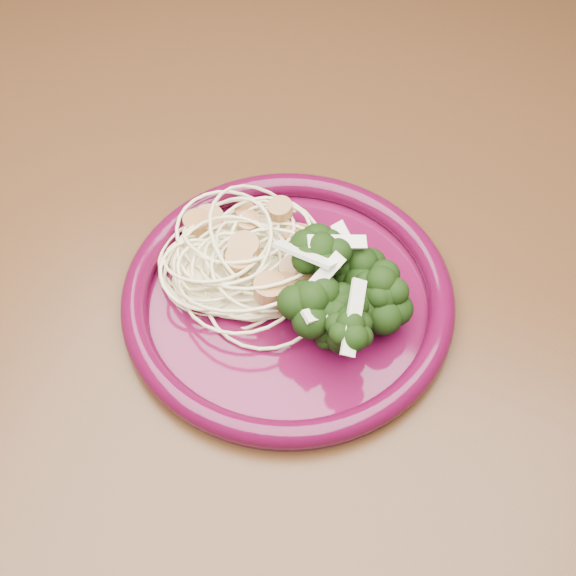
# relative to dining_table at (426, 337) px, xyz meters

# --- Properties ---
(dining_table) EXTENTS (1.20, 0.80, 0.75)m
(dining_table) POSITION_rel_dining_table_xyz_m (0.00, 0.00, 0.00)
(dining_table) COLOR #472814
(dining_table) RESTS_ON ground
(dinner_plate) EXTENTS (0.32, 0.32, 0.02)m
(dinner_plate) POSITION_rel_dining_table_xyz_m (-0.10, -0.07, 0.11)
(dinner_plate) COLOR #450822
(dinner_plate) RESTS_ON dining_table
(spaghetti_pile) EXTENTS (0.15, 0.14, 0.03)m
(spaghetti_pile) POSITION_rel_dining_table_xyz_m (-0.14, -0.06, 0.12)
(spaghetti_pile) COLOR beige
(spaghetti_pile) RESTS_ON dinner_plate
(scallop_cluster) EXTENTS (0.15, 0.15, 0.04)m
(scallop_cluster) POSITION_rel_dining_table_xyz_m (-0.14, -0.06, 0.15)
(scallop_cluster) COLOR #A87643
(scallop_cluster) RESTS_ON spaghetti_pile
(broccoli_pile) EXTENTS (0.13, 0.16, 0.05)m
(broccoli_pile) POSITION_rel_dining_table_xyz_m (-0.05, -0.09, 0.13)
(broccoli_pile) COLOR black
(broccoli_pile) RESTS_ON dinner_plate
(onion_garnish) EXTENTS (0.09, 0.11, 0.05)m
(onion_garnish) POSITION_rel_dining_table_xyz_m (-0.05, -0.09, 0.16)
(onion_garnish) COLOR beige
(onion_garnish) RESTS_ON broccoli_pile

